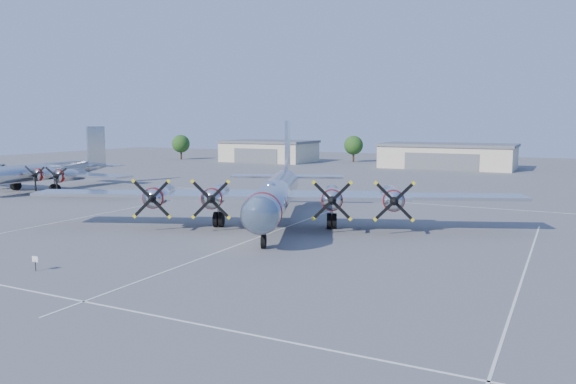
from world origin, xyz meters
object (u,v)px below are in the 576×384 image
at_px(hangar_west, 269,151).
at_px(hangar_center, 448,156).
at_px(tree_west, 354,145).
at_px(tree_far_west, 181,144).
at_px(bomber_west, 44,191).
at_px(info_placard, 35,261).
at_px(main_bomber_b29, 277,224).

height_order(hangar_west, hangar_center, same).
bearing_deg(tree_west, tree_far_west, -165.07).
xyz_separation_m(hangar_center, bomber_west, (-45.40, -68.90, -2.71)).
xyz_separation_m(bomber_west, info_placard, (37.36, -31.76, 0.74)).
bearing_deg(tree_far_west, hangar_center, 3.24).
bearing_deg(info_placard, bomber_west, 137.65).
bearing_deg(tree_west, hangar_center, -17.82).
relative_size(tree_far_west, main_bomber_b29, 0.14).
bearing_deg(bomber_west, info_placard, -39.72).
bearing_deg(hangar_west, info_placard, -69.84).
bearing_deg(tree_west, main_bomber_b29, -74.69).
xyz_separation_m(tree_far_west, main_bomber_b29, (68.38, -73.41, -4.22)).
bearing_deg(hangar_west, bomber_west, -90.33).
relative_size(hangar_west, main_bomber_b29, 0.48).
height_order(tree_far_west, bomber_west, tree_far_west).
height_order(hangar_center, tree_far_west, tree_far_west).
bearing_deg(main_bomber_b29, tree_far_west, 110.60).
bearing_deg(tree_far_west, main_bomber_b29, -47.03).
distance_m(hangar_center, tree_west, 26.30).
xyz_separation_m(hangar_center, tree_west, (-25.00, 8.04, 1.51)).
relative_size(hangar_west, hangar_center, 0.79).
bearing_deg(bomber_west, hangar_west, 90.32).
xyz_separation_m(hangar_center, tree_far_west, (-70.00, -3.96, 1.51)).
bearing_deg(info_placard, tree_west, 96.89).
bearing_deg(bomber_west, hangar_center, 57.27).
bearing_deg(tree_west, hangar_west, -158.11).
relative_size(tree_far_west, info_placard, 6.35).
relative_size(tree_west, main_bomber_b29, 0.14).
distance_m(hangar_west, info_placard, 107.25).
distance_m(hangar_west, hangar_center, 45.00).
distance_m(tree_far_west, main_bomber_b29, 100.41).
distance_m(tree_far_west, tree_west, 46.57).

